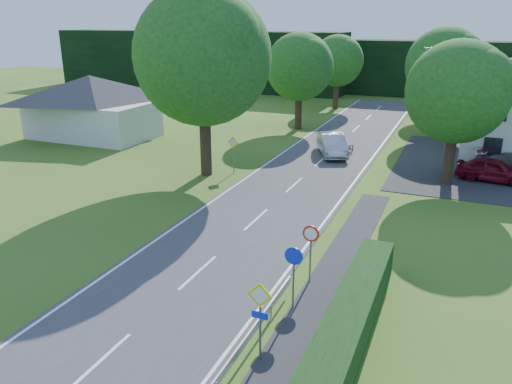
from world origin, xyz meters
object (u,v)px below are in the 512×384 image
at_px(moving_car, 332,144).
at_px(motorcycle, 347,148).
at_px(streetlight, 449,105).
at_px(parked_car_silver_a, 506,156).
at_px(parasol, 480,159).
at_px(parked_car_red, 493,170).

bearing_deg(moving_car, motorcycle, -4.00).
relative_size(streetlight, parked_car_silver_a, 1.73).
xyz_separation_m(streetlight, motorcycle, (-6.75, 2.22, -3.91)).
height_order(streetlight, motorcycle, streetlight).
relative_size(streetlight, parasol, 4.16).
bearing_deg(streetlight, parasol, 29.04).
xyz_separation_m(moving_car, parasol, (10.03, -0.59, 0.07)).
relative_size(parked_car_red, parasol, 2.21).
bearing_deg(streetlight, parked_car_red, -9.63).
xyz_separation_m(moving_car, parked_car_silver_a, (11.67, 1.34, -0.03)).
bearing_deg(motorcycle, parasol, 12.09).
bearing_deg(parasol, parked_car_red, -67.40).
xyz_separation_m(streetlight, parked_car_silver_a, (3.91, 3.19, -3.66)).
distance_m(parked_car_red, parasol, 1.92).
distance_m(moving_car, parasol, 10.05).
bearing_deg(moving_car, parked_car_silver_a, -17.51).
relative_size(moving_car, parked_car_red, 1.13).
bearing_deg(parked_car_red, streetlight, 86.22).
xyz_separation_m(streetlight, parked_car_red, (3.01, -0.51, -3.70)).
bearing_deg(parked_car_silver_a, streetlight, 109.75).
height_order(parked_car_red, parked_car_silver_a, parked_car_silver_a).
relative_size(parked_car_red, parked_car_silver_a, 0.92).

